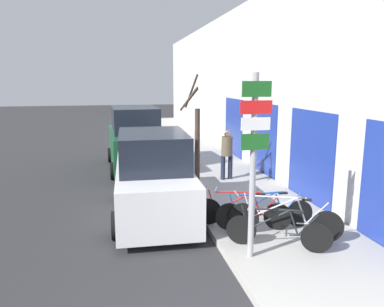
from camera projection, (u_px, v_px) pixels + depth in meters
name	position (u px, v px, depth m)	size (l,w,h in m)	color
ground_plane	(142.00, 170.00, 14.66)	(80.00, 80.00, 0.00)	#28282B
sidewalk_curb	(193.00, 152.00, 17.86)	(3.20, 32.00, 0.15)	#9E9B93
building_facade	(230.00, 85.00, 17.50)	(0.23, 32.00, 6.50)	#BCBCC1
signpost	(253.00, 158.00, 6.78)	(0.59, 0.13, 3.45)	#939399
bicycle_0	(278.00, 231.00, 7.42)	(1.86, 0.99, 0.84)	black
bicycle_1	(284.00, 219.00, 7.97)	(2.12, 1.19, 0.92)	black
bicycle_2	(265.00, 212.00, 8.46)	(2.26, 0.44, 0.86)	black
bicycle_3	(242.00, 211.00, 8.52)	(2.02, 0.93, 0.86)	black
parked_car_0	(153.00, 178.00, 9.60)	(2.16, 4.68, 2.19)	silver
parked_car_1	(135.00, 141.00, 14.65)	(2.19, 4.81, 2.45)	#144728
pedestrian_near	(227.00, 151.00, 12.57)	(0.43, 0.37, 1.68)	#1E2338
street_tree	(196.00, 141.00, 11.07)	(0.68, 1.60, 3.48)	#3D2D23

